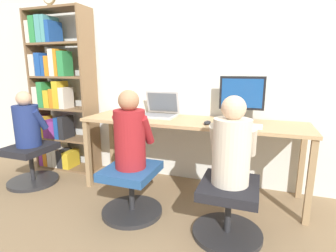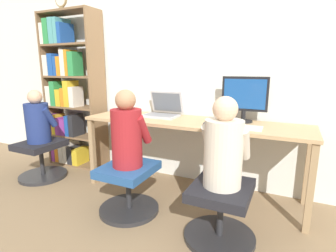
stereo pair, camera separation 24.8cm
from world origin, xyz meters
name	(u,v)px [view 2 (the right image)]	position (x,y,z in m)	size (l,w,h in m)	color
ground_plane	(180,205)	(0.00, 0.00, 0.00)	(14.00, 14.00, 0.00)	#846B4C
wall_back	(204,64)	(0.00, 0.63, 1.30)	(10.00, 0.05, 2.60)	silver
desk	(192,128)	(0.00, 0.28, 0.68)	(2.19, 0.57, 0.75)	tan
desktop_monitor	(244,98)	(0.46, 0.45, 0.98)	(0.42, 0.18, 0.43)	black
laptop	(162,111)	(-0.38, 0.39, 0.81)	(0.37, 0.33, 0.26)	#B7B7BC
keyboard	(238,127)	(0.47, 0.16, 0.77)	(0.40, 0.13, 0.03)	silver
computer_mouse_by_keyboard	(207,123)	(0.19, 0.16, 0.77)	(0.06, 0.12, 0.03)	black
office_chair_left	(220,210)	(0.46, -0.33, 0.24)	(0.53, 0.53, 0.43)	#262628
office_chair_right	(129,186)	(-0.37, -0.29, 0.24)	(0.53, 0.53, 0.43)	#262628
person_at_monitor	(224,148)	(0.46, -0.32, 0.71)	(0.33, 0.30, 0.64)	beige
person_at_laptop	(127,133)	(-0.37, -0.29, 0.72)	(0.32, 0.30, 0.66)	maroon
bookshelf	(68,94)	(-1.73, 0.40, 0.93)	(0.79, 0.29, 1.92)	brown
desk_clock	(61,0)	(-1.65, 0.33, 2.02)	(0.17, 0.03, 0.19)	olive
office_chair_side	(42,158)	(-1.71, -0.10, 0.24)	(0.53, 0.53, 0.43)	#262628
person_near_shelf	(38,120)	(-1.71, -0.09, 0.69)	(0.32, 0.29, 0.59)	navy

